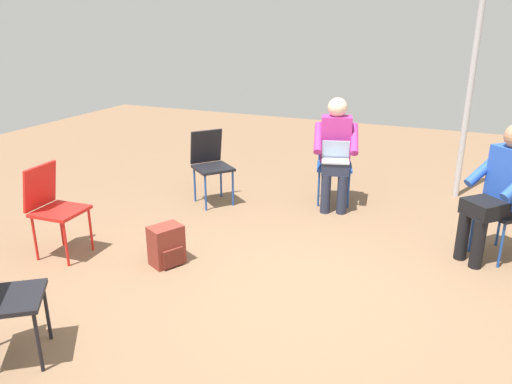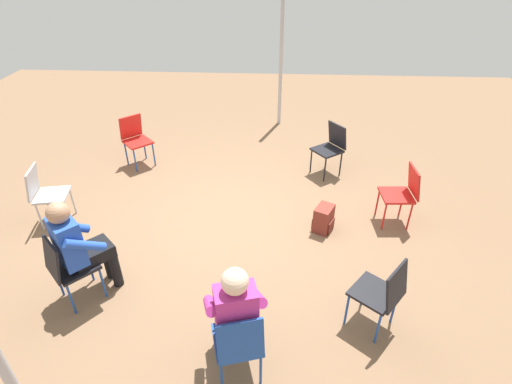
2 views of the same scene
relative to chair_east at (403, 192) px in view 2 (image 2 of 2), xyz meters
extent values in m
plane|color=brown|center=(-2.27, -0.14, -0.50)|extent=(14.00, 14.00, 0.00)
cube|color=red|center=(-0.07, 0.00, -0.06)|extent=(0.42, 0.42, 0.03)
cylinder|color=red|center=(-0.23, -0.18, -0.29)|extent=(0.02, 0.02, 0.42)
cylinder|color=red|center=(-0.25, 0.16, -0.29)|extent=(0.02, 0.02, 0.42)
cylinder|color=red|center=(0.11, -0.16, -0.29)|extent=(0.02, 0.02, 0.42)
cylinder|color=red|center=(0.09, 0.18, -0.29)|extent=(0.02, 0.02, 0.42)
cube|color=red|center=(0.12, 0.01, 0.15)|extent=(0.12, 0.38, 0.40)
cube|color=#1E4799|center=(-1.97, -2.36, -0.06)|extent=(0.49, 0.49, 0.03)
cylinder|color=#1E4799|center=(-2.18, -2.24, -0.29)|extent=(0.02, 0.02, 0.42)
cylinder|color=#1E4799|center=(-1.86, -2.15, -0.29)|extent=(0.02, 0.02, 0.42)
cylinder|color=#1E4799|center=(-2.09, -2.57, -0.29)|extent=(0.02, 0.02, 0.42)
cylinder|color=#1E4799|center=(-1.76, -2.47, -0.29)|extent=(0.02, 0.02, 0.42)
cube|color=#1E4799|center=(-1.92, -2.54, 0.15)|extent=(0.39, 0.19, 0.40)
cube|color=black|center=(-3.74, -1.56, -0.06)|extent=(0.57, 0.57, 0.03)
cylinder|color=#1E4799|center=(-3.75, -1.32, -0.29)|extent=(0.02, 0.02, 0.42)
cylinder|color=#1E4799|center=(-3.50, -1.56, -0.29)|extent=(0.02, 0.02, 0.42)
cylinder|color=#1E4799|center=(-3.98, -1.57, -0.29)|extent=(0.02, 0.02, 0.42)
cylinder|color=#1E4799|center=(-3.74, -1.81, -0.29)|extent=(0.02, 0.02, 0.42)
cube|color=black|center=(-3.88, -1.70, 0.15)|extent=(0.34, 0.33, 0.40)
cube|color=black|center=(-0.70, -1.75, -0.06)|extent=(0.56, 0.56, 0.03)
cylinder|color=#1E4799|center=(-0.94, -1.78, -0.29)|extent=(0.02, 0.02, 0.42)
cylinder|color=#1E4799|center=(-0.72, -1.51, -0.29)|extent=(0.02, 0.02, 0.42)
cylinder|color=#1E4799|center=(-0.67, -1.99, -0.29)|extent=(0.02, 0.02, 0.42)
cylinder|color=#1E4799|center=(-0.46, -1.73, -0.29)|extent=(0.02, 0.02, 0.42)
cube|color=black|center=(-0.55, -1.87, 0.15)|extent=(0.31, 0.35, 0.40)
cube|color=black|center=(-0.87, 1.27, -0.06)|extent=(0.56, 0.56, 0.03)
cylinder|color=black|center=(-0.91, 1.03, -0.29)|extent=(0.02, 0.02, 0.42)
cylinder|color=black|center=(-1.11, 1.30, -0.29)|extent=(0.02, 0.02, 0.42)
cylinder|color=black|center=(-0.63, 1.23, -0.29)|extent=(0.02, 0.02, 0.42)
cylinder|color=black|center=(-0.84, 1.50, -0.29)|extent=(0.02, 0.02, 0.42)
cube|color=black|center=(-0.72, 1.38, 0.15)|extent=(0.30, 0.36, 0.40)
cube|color=red|center=(-4.00, 1.39, -0.06)|extent=(0.57, 0.57, 0.03)
cylinder|color=#1E4799|center=(-3.76, 1.38, -0.29)|extent=(0.02, 0.02, 0.42)
cylinder|color=#1E4799|center=(-4.01, 1.15, -0.29)|extent=(0.02, 0.02, 0.42)
cylinder|color=#1E4799|center=(-3.99, 1.63, -0.29)|extent=(0.02, 0.02, 0.42)
cylinder|color=#1E4799|center=(-4.24, 1.40, -0.29)|extent=(0.02, 0.02, 0.42)
cube|color=red|center=(-4.13, 1.53, 0.15)|extent=(0.34, 0.33, 0.40)
cube|color=#B7B7BC|center=(-4.65, -0.25, -0.06)|extent=(0.47, 0.47, 0.03)
cylinder|color=#B7B7BC|center=(-4.51, -0.05, -0.29)|extent=(0.02, 0.02, 0.42)
cylinder|color=#B7B7BC|center=(-4.45, -0.39, -0.29)|extent=(0.02, 0.02, 0.42)
cylinder|color=#B7B7BC|center=(-4.85, -0.12, -0.29)|extent=(0.02, 0.02, 0.42)
cylinder|color=#B7B7BC|center=(-4.78, -0.45, -0.29)|extent=(0.02, 0.02, 0.42)
cube|color=#B7B7BC|center=(-4.84, -0.29, 0.15)|extent=(0.16, 0.39, 0.40)
cylinder|color=#23283D|center=(-2.16, -2.04, -0.27)|extent=(0.11, 0.11, 0.45)
cylinder|color=#23283D|center=(-1.98, -1.99, -0.27)|extent=(0.11, 0.11, 0.45)
cube|color=#23283D|center=(-2.02, -2.18, 0.01)|extent=(0.40, 0.49, 0.14)
cube|color=#B22D84|center=(-1.97, -2.36, 0.27)|extent=(0.39, 0.30, 0.52)
sphere|color=beige|center=(-1.97, -2.36, 0.63)|extent=(0.22, 0.22, 0.22)
cylinder|color=#B22D84|center=(-2.19, -2.31, 0.30)|extent=(0.19, 0.41, 0.31)
cylinder|color=#B22D84|center=(-1.81, -2.21, 0.30)|extent=(0.19, 0.41, 0.31)
cube|color=#9EA0A5|center=(-2.05, -2.07, 0.09)|extent=(0.35, 0.29, 0.02)
cube|color=#B2D1F2|center=(-2.02, -2.17, 0.20)|extent=(0.30, 0.13, 0.20)
cylinder|color=black|center=(-3.56, -1.25, -0.27)|extent=(0.11, 0.11, 0.45)
cylinder|color=black|center=(-3.43, -1.37, -0.27)|extent=(0.11, 0.11, 0.45)
cube|color=black|center=(-3.61, -1.43, 0.01)|extent=(0.51, 0.51, 0.14)
cube|color=blue|center=(-3.74, -1.56, 0.27)|extent=(0.40, 0.39, 0.52)
sphere|color=#A87A5B|center=(-3.74, -1.56, 0.63)|extent=(0.22, 0.22, 0.22)
cylinder|color=blue|center=(-3.82, -1.35, 0.30)|extent=(0.34, 0.35, 0.31)
cylinder|color=blue|center=(-3.53, -1.63, 0.30)|extent=(0.34, 0.35, 0.31)
cube|color=maroon|center=(-1.03, -0.23, -0.32)|extent=(0.30, 0.34, 0.36)
cube|color=maroon|center=(-1.03, -0.23, -0.40)|extent=(0.31, 0.29, 0.16)
cylinder|color=#B2B2B7|center=(-1.65, 3.35, 0.85)|extent=(0.07, 0.07, 2.69)
camera|label=1|loc=(-3.35, 3.13, 1.59)|focal=35.00mm
camera|label=2|loc=(-1.69, -4.52, 2.86)|focal=28.00mm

